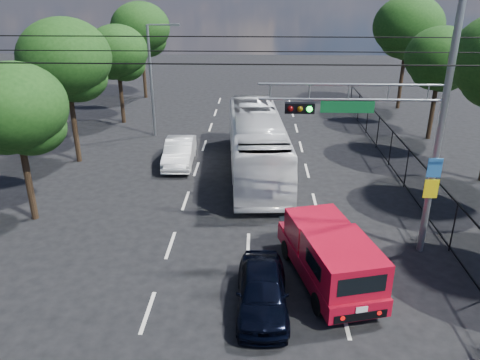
{
  "coord_description": "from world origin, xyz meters",
  "views": [
    {
      "loc": [
        0.29,
        -7.53,
        9.34
      ],
      "look_at": [
        -0.31,
        7.93,
        2.8
      ],
      "focal_mm": 35.0,
      "sensor_mm": 36.0,
      "label": 1
    }
  ],
  "objects_px": {
    "red_pickup": "(329,255)",
    "white_van": "(179,152)",
    "navy_hatchback": "(262,291)",
    "white_bus": "(257,144)",
    "signal_mast": "(406,115)"
  },
  "relations": [
    {
      "from": "signal_mast",
      "to": "red_pickup",
      "type": "distance_m",
      "value": 5.36
    },
    {
      "from": "red_pickup",
      "to": "white_van",
      "type": "relative_size",
      "value": 1.31
    },
    {
      "from": "red_pickup",
      "to": "navy_hatchback",
      "type": "height_order",
      "value": "red_pickup"
    },
    {
      "from": "navy_hatchback",
      "to": "white_van",
      "type": "xyz_separation_m",
      "value": [
        -4.51,
        12.41,
        0.05
      ]
    },
    {
      "from": "navy_hatchback",
      "to": "white_bus",
      "type": "xyz_separation_m",
      "value": [
        -0.24,
        11.45,
        0.91
      ]
    },
    {
      "from": "navy_hatchback",
      "to": "white_van",
      "type": "bearing_deg",
      "value": 109.19
    },
    {
      "from": "signal_mast",
      "to": "white_van",
      "type": "height_order",
      "value": "signal_mast"
    },
    {
      "from": "signal_mast",
      "to": "white_bus",
      "type": "relative_size",
      "value": 0.84
    },
    {
      "from": "navy_hatchback",
      "to": "white_bus",
      "type": "bearing_deg",
      "value": 90.43
    },
    {
      "from": "signal_mast",
      "to": "red_pickup",
      "type": "xyz_separation_m",
      "value": [
        -2.56,
        -2.18,
        -4.18
      ]
    },
    {
      "from": "white_van",
      "to": "signal_mast",
      "type": "bearing_deg",
      "value": -45.47
    },
    {
      "from": "red_pickup",
      "to": "white_van",
      "type": "bearing_deg",
      "value": 121.61
    },
    {
      "from": "white_bus",
      "to": "signal_mast",
      "type": "bearing_deg",
      "value": -61.38
    },
    {
      "from": "white_bus",
      "to": "white_van",
      "type": "xyz_separation_m",
      "value": [
        -4.27,
        0.95,
        -0.86
      ]
    },
    {
      "from": "red_pickup",
      "to": "navy_hatchback",
      "type": "distance_m",
      "value": 2.7
    }
  ]
}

